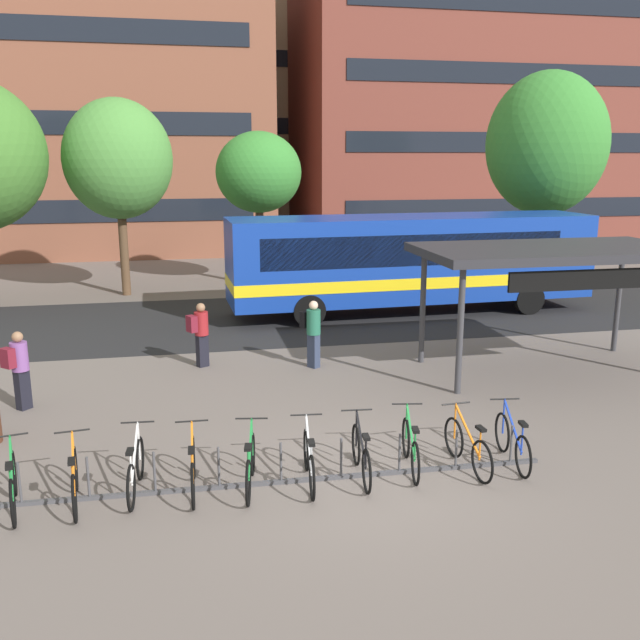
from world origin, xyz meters
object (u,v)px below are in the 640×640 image
object	(u,v)px
parked_bicycle_green_0	(13,486)
parked_bicycle_green_4	(250,466)
parked_bicycle_orange_3	(193,469)
street_tree_3	(259,173)
parked_bicycle_green_7	(411,448)
commuter_maroon_pack_1	(19,365)
street_tree_1	(118,159)
parked_bicycle_white_2	(136,471)
city_bus	(413,260)
parked_bicycle_orange_1	(75,481)
parked_bicycle_orange_8	(468,447)
street_tree_2	(547,144)
commuter_black_pack_0	(313,329)
parked_bicycle_black_6	(361,456)
parked_bicycle_blue_9	(512,442)
transit_shelter	(553,255)
commuter_maroon_pack_2	(200,331)
parked_bicycle_silver_5	(309,461)

from	to	relation	value
parked_bicycle_green_0	parked_bicycle_green_4	bearing A→B (deg)	-101.68
parked_bicycle_orange_3	street_tree_3	xyz separation A→B (m)	(3.06, 17.38, 4.08)
parked_bicycle_green_7	commuter_maroon_pack_1	distance (m)	8.15
commuter_maroon_pack_1	street_tree_1	xyz separation A→B (m)	(1.25, 12.10, 4.03)
parked_bicycle_white_2	street_tree_3	world-z (taller)	street_tree_3
city_bus	parked_bicycle_green_7	world-z (taller)	city_bus
parked_bicycle_orange_1	street_tree_3	distance (m)	18.53
parked_bicycle_green_4	parked_bicycle_orange_8	bearing A→B (deg)	-80.60
parked_bicycle_orange_1	street_tree_2	bearing A→B (deg)	-52.96
parked_bicycle_green_0	parked_bicycle_white_2	bearing A→B (deg)	-95.81
city_bus	street_tree_2	distance (m)	8.39
parked_bicycle_green_7	street_tree_3	distance (m)	17.78
commuter_black_pack_0	street_tree_2	world-z (taller)	street_tree_2
parked_bicycle_black_6	street_tree_1	xyz separation A→B (m)	(-4.80, 16.49, 4.60)
city_bus	parked_bicycle_black_6	xyz separation A→B (m)	(-4.78, -11.51, -1.39)
commuter_maroon_pack_1	parked_bicycle_orange_1	bearing A→B (deg)	-117.62
parked_bicycle_orange_8	parked_bicycle_blue_9	world-z (taller)	same
parked_bicycle_green_0	street_tree_2	bearing A→B (deg)	-58.75
parked_bicycle_orange_3	street_tree_2	size ratio (longest dim) A/B	0.21
parked_bicycle_white_2	parked_bicycle_orange_3	distance (m)	0.87
parked_bicycle_white_2	street_tree_2	size ratio (longest dim) A/B	0.21
city_bus	transit_shelter	world-z (taller)	city_bus
city_bus	parked_bicycle_green_4	world-z (taller)	city_bus
parked_bicycle_green_4	commuter_black_pack_0	world-z (taller)	commuter_black_pack_0
parked_bicycle_green_4	commuter_maroon_pack_1	distance (m)	6.16
city_bus	parked_bicycle_blue_9	bearing A→B (deg)	-102.75
parked_bicycle_orange_3	street_tree_3	world-z (taller)	street_tree_3
parked_bicycle_white_2	parked_bicycle_black_6	distance (m)	3.54
parked_bicycle_white_2	commuter_black_pack_0	distance (m)	7.12
commuter_maroon_pack_1	commuter_maroon_pack_2	size ratio (longest dim) A/B	1.03
parked_bicycle_orange_1	commuter_black_pack_0	size ratio (longest dim) A/B	1.02
parked_bicycle_orange_8	commuter_black_pack_0	distance (m)	6.33
commuter_maroon_pack_1	commuter_black_pack_0	bearing A→B (deg)	-33.14
parked_bicycle_white_2	parked_bicycle_green_0	bearing A→B (deg)	99.72
parked_bicycle_orange_8	parked_bicycle_blue_9	distance (m)	0.83
parked_bicycle_orange_1	street_tree_1	size ratio (longest dim) A/B	0.24
transit_shelter	street_tree_2	size ratio (longest dim) A/B	0.75
parked_bicycle_green_4	commuter_maroon_pack_2	world-z (taller)	commuter_maroon_pack_2
city_bus	parked_bicycle_black_6	size ratio (longest dim) A/B	7.04
transit_shelter	parked_bicycle_white_2	bearing A→B (deg)	-153.86
parked_bicycle_blue_9	commuter_black_pack_0	bearing A→B (deg)	27.49
street_tree_1	street_tree_3	world-z (taller)	street_tree_1
parked_bicycle_orange_1	parked_bicycle_green_7	size ratio (longest dim) A/B	1.01
parked_bicycle_orange_1	parked_bicycle_blue_9	distance (m)	7.04
parked_bicycle_black_6	transit_shelter	size ratio (longest dim) A/B	0.28
parked_bicycle_black_6	parked_bicycle_blue_9	bearing A→B (deg)	-84.81
commuter_black_pack_0	parked_bicycle_orange_1	bearing A→B (deg)	-73.09
city_bus	street_tree_1	world-z (taller)	street_tree_1
city_bus	parked_bicycle_silver_5	bearing A→B (deg)	-118.23
parked_bicycle_green_4	parked_bicycle_silver_5	world-z (taller)	same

